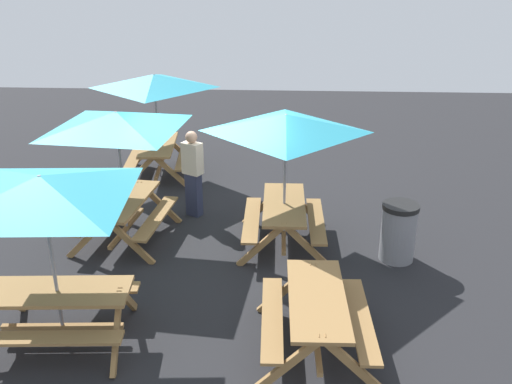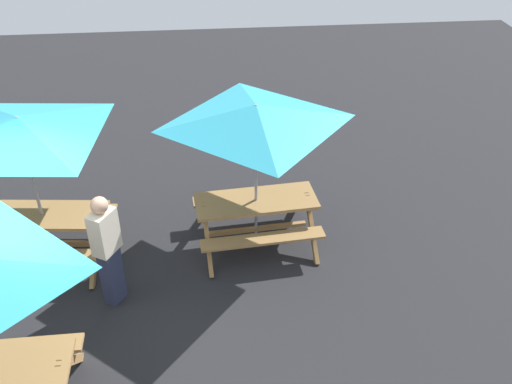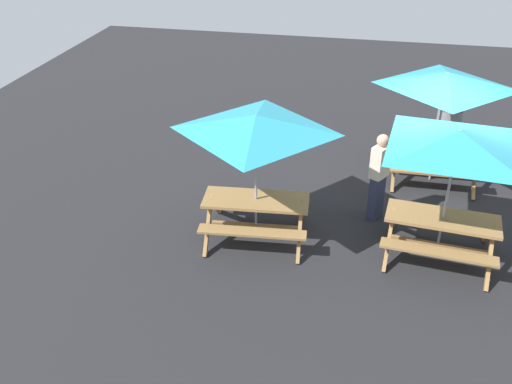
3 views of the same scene
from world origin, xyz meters
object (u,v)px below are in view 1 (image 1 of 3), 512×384
picnic_table_1 (117,130)px  picnic_table_4 (317,310)px  trash_bin_gray (398,232)px  person_standing (193,172)px  picnic_table_2 (43,200)px  picnic_table_3 (286,133)px  picnic_table_0 (155,89)px

picnic_table_1 → picnic_table_4: picnic_table_1 is taller
picnic_table_4 → trash_bin_gray: size_ratio=1.87×
picnic_table_4 → person_standing: size_ratio=1.10×
picnic_table_2 → person_standing: picnic_table_2 is taller
picnic_table_2 → picnic_table_4: (-0.03, 3.24, -1.43)m
picnic_table_2 → person_standing: 4.24m
picnic_table_1 → picnic_table_3: same height
picnic_table_2 → trash_bin_gray: 5.46m
picnic_table_3 → picnic_table_1: bearing=-91.4°
picnic_table_1 → picnic_table_4: (2.85, 3.17, -1.43)m
picnic_table_0 → picnic_table_3: same height
picnic_table_2 → picnic_table_3: 4.00m
picnic_table_1 → picnic_table_2: size_ratio=1.00×
picnic_table_4 → trash_bin_gray: 2.78m
person_standing → picnic_table_4: bearing=-31.2°
picnic_table_0 → trash_bin_gray: size_ratio=2.38×
picnic_table_2 → person_standing: size_ratio=1.69×
picnic_table_3 → person_standing: picnic_table_3 is taller
picnic_table_0 → picnic_table_3: 4.19m
picnic_table_4 → person_standing: person_standing is taller
picnic_table_3 → person_standing: 2.31m
picnic_table_2 → person_standing: (-3.94, 1.11, -1.10)m
picnic_table_3 → picnic_table_4: 3.19m
picnic_table_1 → person_standing: (-1.06, 1.03, -1.10)m
picnic_table_1 → person_standing: 1.84m
picnic_table_1 → person_standing: size_ratio=1.68×
picnic_table_3 → picnic_table_4: picnic_table_3 is taller
picnic_table_4 → person_standing: bearing=-152.6°
picnic_table_4 → trash_bin_gray: (-2.38, 1.43, -0.07)m
picnic_table_1 → picnic_table_2: bearing=4.4°
picnic_table_0 → person_standing: (2.02, 1.09, -1.10)m
picnic_table_4 → picnic_table_2: bearing=-90.8°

